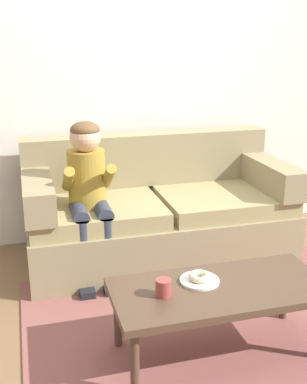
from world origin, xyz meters
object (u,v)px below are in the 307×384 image
mug (163,288)px  couch (157,214)px  person_child (88,186)px  donut (200,276)px  coffee_table (220,294)px  toy_controller (242,295)px

mug → couch: bearing=75.3°
person_child → mug: bearing=-79.3°
donut → mug: size_ratio=1.33×
couch → donut: bearing=-95.5°
couch → mug: couch is taller
couch → coffee_table: 1.29m
couch → toy_controller: 0.93m
couch → coffee_table: couch is taller
coffee_table → person_child: size_ratio=1.03×
toy_controller → mug: bearing=-142.8°
coffee_table → person_child: 1.25m
coffee_table → donut: (-0.09, 0.08, 0.07)m
person_child → donut: person_child is taller
coffee_table → donut: donut is taller
coffee_table → mug: size_ratio=12.64×
donut → mug: bearing=-158.8°
coffee_table → couch: bearing=88.7°
person_child → donut: size_ratio=9.18×
mug → coffee_table: bearing=1.7°
couch → donut: 1.22m
donut → mug: (-0.23, -0.09, 0.01)m
donut → toy_controller: bearing=41.2°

